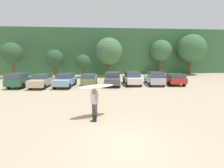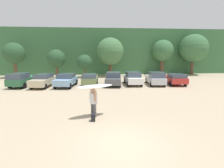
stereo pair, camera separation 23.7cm
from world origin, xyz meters
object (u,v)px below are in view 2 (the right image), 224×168
(parked_car_silver, at_px, (156,78))
(person_adult, at_px, (93,101))
(parked_car_olive_green, at_px, (90,79))
(parked_car_champagne, at_px, (44,80))
(parked_car_dark_gray, at_px, (114,79))
(parked_car_forest_green, at_px, (23,79))
(parked_car_white, at_px, (133,78))
(parked_car_red, at_px, (175,79))
(surfboard_white, at_px, (95,86))
(parked_car_sky_blue, at_px, (66,80))
(backpack_dropped, at_px, (93,117))

(parked_car_silver, distance_m, person_adult, 13.04)
(person_adult, bearing_deg, parked_car_olive_green, -114.14)
(parked_car_champagne, xyz_separation_m, parked_car_dark_gray, (8.38, 0.37, 0.03))
(parked_car_olive_green, bearing_deg, parked_car_dark_gray, -86.12)
(person_adult, bearing_deg, parked_car_silver, -152.97)
(parked_car_forest_green, xyz_separation_m, person_adult, (8.57, -10.92, 0.15))
(parked_car_white, height_order, person_adult, person_adult)
(parked_car_silver, bearing_deg, person_adult, 149.47)
(parked_car_red, height_order, surfboard_white, surfboard_white)
(parked_car_silver, xyz_separation_m, surfboard_white, (-7.51, -10.66, 1.13))
(parked_car_red, relative_size, person_adult, 2.45)
(parked_car_forest_green, relative_size, parked_car_silver, 1.12)
(parked_car_champagne, relative_size, parked_car_white, 1.08)
(parked_car_white, relative_size, person_adult, 2.42)
(parked_car_olive_green, distance_m, parked_car_silver, 8.21)
(parked_car_champagne, relative_size, parked_car_silver, 1.06)
(parked_car_sky_blue, distance_m, parked_car_dark_gray, 5.75)
(parked_car_olive_green, height_order, parked_car_white, parked_car_white)
(person_adult, bearing_deg, parked_car_forest_green, -79.07)
(parked_car_sky_blue, bearing_deg, parked_car_champagne, 93.97)
(parked_car_sky_blue, bearing_deg, backpack_dropped, -154.37)
(parked_car_silver, bearing_deg, parked_car_champagne, 95.40)
(parked_car_olive_green, relative_size, parked_car_dark_gray, 0.85)
(parked_car_dark_gray, height_order, surfboard_white, surfboard_white)
(parked_car_olive_green, distance_m, parked_car_dark_gray, 2.92)
(parked_car_dark_gray, relative_size, surfboard_white, 2.00)
(parked_car_champagne, bearing_deg, parked_car_forest_green, 88.78)
(parked_car_champagne, height_order, parked_car_dark_gray, parked_car_dark_gray)
(person_adult, bearing_deg, backpack_dropped, 61.25)
(parked_car_olive_green, relative_size, parked_car_white, 0.94)
(parked_car_forest_green, xyz_separation_m, parked_car_olive_green, (7.99, -0.03, -0.06))
(parked_car_silver, relative_size, backpack_dropped, 9.81)
(person_adult, bearing_deg, parked_car_red, -160.96)
(parked_car_sky_blue, distance_m, parked_car_silver, 11.01)
(parked_car_forest_green, height_order, parked_car_white, parked_car_forest_green)
(backpack_dropped, bearing_deg, parked_car_red, 48.14)
(parked_car_champagne, xyz_separation_m, backpack_dropped, (6.02, -11.31, -0.57))
(parked_car_forest_green, relative_size, parked_car_white, 1.14)
(parked_car_champagne, bearing_deg, person_adult, -143.02)
(parked_car_olive_green, distance_m, surfboard_white, 11.06)
(parked_car_champagne, height_order, parked_car_sky_blue, parked_car_sky_blue)
(parked_car_champagne, xyz_separation_m, surfboard_white, (6.16, -10.63, 1.17))
(parked_car_white, xyz_separation_m, backpack_dropped, (-4.82, -11.72, -0.63))
(parked_car_silver, bearing_deg, parked_car_forest_green, 94.05)
(parked_car_dark_gray, relative_size, person_adult, 2.67)
(parked_car_red, bearing_deg, parked_car_white, 90.07)
(parked_car_sky_blue, distance_m, parked_car_olive_green, 2.86)
(person_adult, relative_size, surfboard_white, 0.75)
(backpack_dropped, bearing_deg, surfboard_white, 78.26)
(parked_car_dark_gray, distance_m, parked_car_silver, 5.30)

